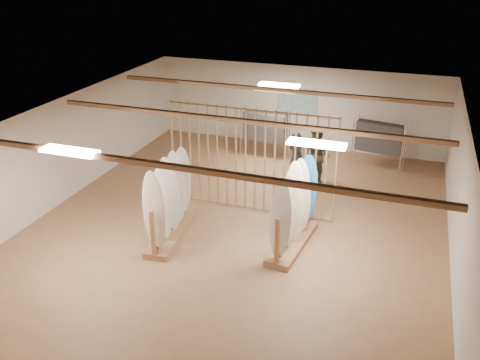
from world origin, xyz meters
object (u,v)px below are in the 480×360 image
(rack_left, at_px, (170,211))
(shopper_b, at_px, (317,152))
(rack_right, at_px, (294,219))
(clothing_rack_a, at_px, (265,127))
(clothing_rack_b, at_px, (379,137))
(shopper_a, at_px, (296,154))

(rack_left, distance_m, shopper_b, 4.98)
(shopper_b, bearing_deg, rack_right, -68.27)
(rack_left, relative_size, shopper_b, 1.14)
(rack_left, bearing_deg, rack_right, 5.71)
(rack_left, height_order, clothing_rack_a, rack_left)
(clothing_rack_a, distance_m, clothing_rack_b, 3.62)
(shopper_a, xyz_separation_m, shopper_b, (0.57, 0.16, 0.07))
(rack_left, relative_size, clothing_rack_a, 1.34)
(shopper_a, bearing_deg, clothing_rack_a, -10.49)
(clothing_rack_b, bearing_deg, shopper_b, -123.24)
(rack_right, xyz_separation_m, clothing_rack_b, (1.40, 5.31, 0.35))
(shopper_a, relative_size, shopper_b, 0.93)
(rack_right, bearing_deg, shopper_a, 108.45)
(clothing_rack_a, height_order, shopper_a, shopper_a)
(rack_right, height_order, clothing_rack_a, rack_right)
(rack_right, distance_m, shopper_a, 3.57)
(clothing_rack_a, xyz_separation_m, clothing_rack_b, (3.62, 0.20, -0.01))
(rack_left, height_order, rack_right, rack_right)
(clothing_rack_a, relative_size, shopper_a, 0.91)
(rack_right, xyz_separation_m, shopper_b, (-0.22, 3.64, 0.27))
(clothing_rack_a, xyz_separation_m, shopper_b, (2.00, -1.47, -0.10))
(clothing_rack_b, relative_size, shopper_a, 0.90)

